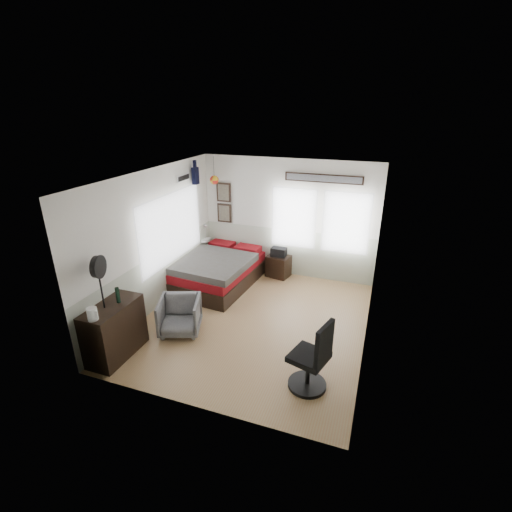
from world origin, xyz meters
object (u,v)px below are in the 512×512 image
at_px(dresser, 115,330).
at_px(nightstand, 278,266).
at_px(armchair, 180,316).
at_px(bed, 217,271).
at_px(task_chair, 313,362).

relative_size(dresser, nightstand, 1.98).
xyz_separation_m(armchair, nightstand, (0.98, 2.79, -0.07)).
height_order(bed, dresser, dresser).
distance_m(nightstand, task_chair, 3.74).
bearing_deg(dresser, nightstand, 66.52).
xyz_separation_m(dresser, nightstand, (1.61, 3.71, -0.20)).
distance_m(dresser, armchair, 1.11).
height_order(dresser, nightstand, dresser).
bearing_deg(armchair, task_chair, -34.31).
bearing_deg(task_chair, nightstand, 130.07).
xyz_separation_m(dresser, armchair, (0.63, 0.91, -0.13)).
bearing_deg(nightstand, task_chair, -54.65).
bearing_deg(dresser, armchair, 55.54).
distance_m(bed, task_chair, 3.68).
distance_m(bed, armchair, 1.93).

